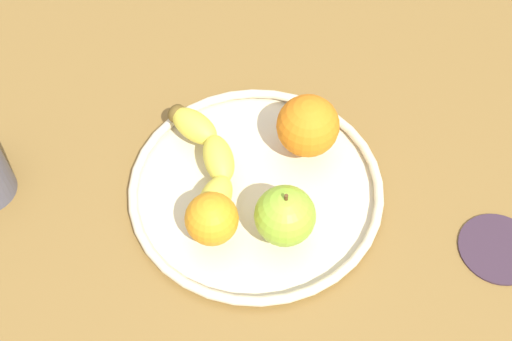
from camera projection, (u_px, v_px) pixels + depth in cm
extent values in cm
cube|color=brown|center=(256.00, 200.00, 86.29)|extent=(157.59, 157.59, 4.00)
cylinder|color=beige|center=(256.00, 191.00, 84.40)|extent=(30.76, 30.76, 0.60)
torus|color=beige|center=(256.00, 187.00, 83.65)|extent=(32.05, 32.05, 1.20)
ellipsoid|color=yellow|center=(214.00, 200.00, 79.60)|extent=(8.02, 6.17, 3.74)
ellipsoid|color=yellow|center=(219.00, 159.00, 83.07)|extent=(7.78, 5.21, 3.74)
ellipsoid|color=yellow|center=(194.00, 126.00, 86.01)|extent=(7.57, 7.79, 3.74)
ellipsoid|color=brown|center=(177.00, 113.00, 87.18)|extent=(3.28, 3.24, 2.62)
sphere|color=#90BC30|center=(285.00, 216.00, 76.40)|extent=(7.18, 7.18, 7.18)
cylinder|color=#593819|center=(286.00, 198.00, 73.27)|extent=(0.44, 0.44, 1.20)
sphere|color=orange|center=(308.00, 126.00, 83.34)|extent=(7.96, 7.96, 7.96)
sphere|color=orange|center=(212.00, 219.00, 76.67)|extent=(6.31, 6.31, 6.31)
cylinder|color=#362531|center=(499.00, 248.00, 79.77)|extent=(9.59, 9.59, 0.60)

